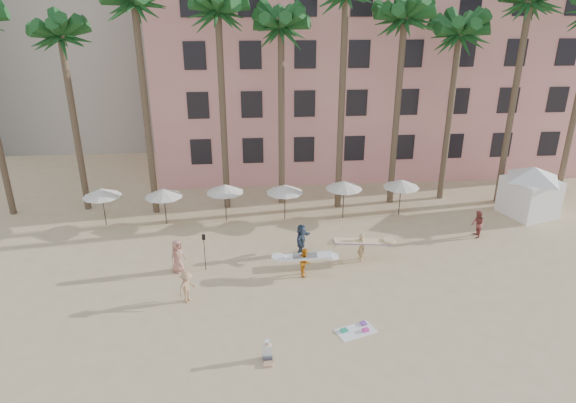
% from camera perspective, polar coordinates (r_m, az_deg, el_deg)
% --- Properties ---
extents(ground, '(120.00, 120.00, 0.00)m').
position_cam_1_polar(ground, '(24.58, 4.28, -13.99)').
color(ground, '#D1B789').
rests_on(ground, ground).
extents(pink_hotel, '(35.00, 14.00, 16.00)m').
position_cam_1_polar(pink_hotel, '(47.13, 8.41, 14.21)').
color(pink_hotel, '#F2A093').
rests_on(pink_hotel, ground).
extents(palm_row, '(44.40, 5.40, 16.30)m').
position_cam_1_polar(palm_row, '(34.76, 1.90, 19.79)').
color(palm_row, brown).
rests_on(palm_row, ground).
extents(umbrella_row, '(22.50, 2.70, 2.73)m').
position_cam_1_polar(umbrella_row, '(34.27, -3.70, 1.47)').
color(umbrella_row, '#332B23').
rests_on(umbrella_row, ground).
extents(cabana, '(5.65, 5.65, 3.50)m').
position_cam_1_polar(cabana, '(39.00, 25.40, 1.50)').
color(cabana, white).
rests_on(cabana, ground).
extents(beach_towel, '(2.03, 1.55, 0.14)m').
position_cam_1_polar(beach_towel, '(24.64, 7.61, -13.96)').
color(beach_towel, white).
rests_on(beach_towel, ground).
extents(carrier_yellow, '(3.31, 0.88, 1.73)m').
position_cam_1_polar(carrier_yellow, '(29.91, 8.18, -4.81)').
color(carrier_yellow, tan).
rests_on(carrier_yellow, ground).
extents(carrier_white, '(2.97, 0.94, 1.60)m').
position_cam_1_polar(carrier_white, '(28.25, 1.91, -6.57)').
color(carrier_white, orange).
rests_on(carrier_white, ground).
extents(beachgoers, '(19.30, 7.03, 1.90)m').
position_cam_1_polar(beachgoers, '(29.38, 0.66, -5.26)').
color(beachgoers, tan).
rests_on(beachgoers, ground).
extents(paddle, '(0.18, 0.04, 2.23)m').
position_cam_1_polar(paddle, '(28.80, -9.28, -5.07)').
color(paddle, black).
rests_on(paddle, ground).
extents(seated_man, '(0.41, 0.72, 0.93)m').
position_cam_1_polar(seated_man, '(22.66, -2.30, -16.55)').
color(seated_man, '#3F3F4C').
rests_on(seated_man, ground).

